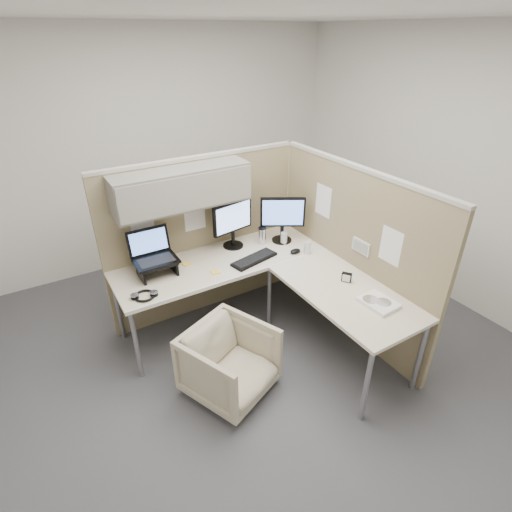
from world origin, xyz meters
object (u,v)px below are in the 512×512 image
desk (266,277)px  monitor_left (233,221)px  keyboard (254,259)px  office_chair (230,360)px

desk → monitor_left: 0.67m
desk → keyboard: bearing=83.3°
keyboard → monitor_left: bearing=83.1°
desk → office_chair: (-0.59, -0.40, -0.37)m
office_chair → keyboard: keyboard is taller
desk → keyboard: size_ratio=4.34×
monitor_left → keyboard: monitor_left is taller
desk → office_chair: desk is taller
monitor_left → keyboard: bearing=-94.8°
keyboard → desk: bearing=-108.8°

